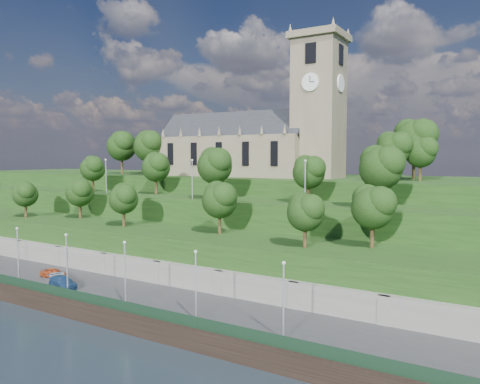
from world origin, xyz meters
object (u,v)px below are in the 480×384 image
Objects in this scene: church at (256,139)px; car_right at (63,282)px; car_middle at (59,278)px; car_left at (54,273)px.

church is 7.67× the size of car_right.
car_middle is 0.74× the size of car_right.
church is at bearing 7.23° from car_right.
church is 46.30m from car_middle.
church is 10.36× the size of car_middle.
car_right reaches higher than car_middle.
car_left is (-10.16, -39.89, -19.86)m from church.
car_middle is (2.64, -1.23, -0.04)m from car_left.
church is 45.70m from car_left.
car_left is at bearing 76.97° from car_right.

